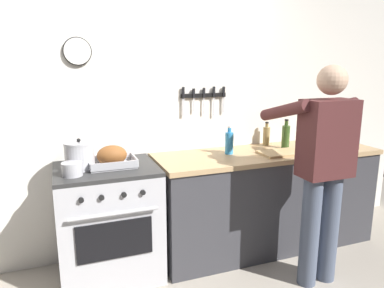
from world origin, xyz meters
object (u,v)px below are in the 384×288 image
at_px(roasting_pan, 112,157).
at_px(bottle_olive_oil, 286,136).
at_px(saucepan, 72,169).
at_px(person_cook, 323,163).
at_px(bottle_vinegar, 266,135).
at_px(stock_pot, 80,156).
at_px(cutting_board, 281,153).
at_px(bottle_dish_soap, 229,142).
at_px(stove, 109,222).

relative_size(roasting_pan, bottle_olive_oil, 1.30).
height_order(roasting_pan, saucepan, roasting_pan).
xyz_separation_m(person_cook, bottle_olive_oil, (0.15, 0.69, 0.06)).
relative_size(person_cook, bottle_vinegar, 7.38).
height_order(stock_pot, cutting_board, stock_pot).
distance_m(bottle_vinegar, bottle_dish_soap, 0.52).
bearing_deg(cutting_board, person_cook, -88.27).
bearing_deg(bottle_dish_soap, stove, -177.49).
distance_m(stove, roasting_pan, 0.52).
bearing_deg(bottle_dish_soap, cutting_board, -22.08).
xyz_separation_m(stock_pot, bottle_dish_soap, (1.24, 0.03, -0.00)).
xyz_separation_m(roasting_pan, bottle_dish_soap, (1.01, 0.05, 0.03)).
height_order(stove, bottle_vinegar, bottle_vinegar).
relative_size(person_cook, bottle_dish_soap, 6.80).
distance_m(stove, bottle_olive_oil, 1.74).
bearing_deg(stove, bottle_vinegar, 8.62).
bearing_deg(roasting_pan, bottle_olive_oil, 2.12).
distance_m(person_cook, bottle_vinegar, 0.87).
xyz_separation_m(bottle_dish_soap, bottle_olive_oil, (0.58, 0.01, 0.01)).
height_order(person_cook, saucepan, person_cook).
height_order(person_cook, roasting_pan, person_cook).
height_order(roasting_pan, bottle_olive_oil, bottle_olive_oil).
xyz_separation_m(saucepan, cutting_board, (1.72, 0.02, -0.04)).
bearing_deg(bottle_dish_soap, saucepan, -172.03).
height_order(stove, saucepan, saucepan).
bearing_deg(saucepan, bottle_dish_soap, 7.97).
bearing_deg(saucepan, bottle_vinegar, 11.68).
relative_size(person_cook, saucepan, 11.61).
height_order(stove, person_cook, person_cook).
bearing_deg(person_cook, bottle_dish_soap, 32.86).
relative_size(stove, stock_pot, 3.88).
xyz_separation_m(stove, bottle_vinegar, (1.55, 0.23, 0.54)).
xyz_separation_m(roasting_pan, bottle_vinegar, (1.50, 0.24, 0.02)).
bearing_deg(saucepan, person_cook, -16.09).
relative_size(stock_pot, bottle_vinegar, 1.03).
relative_size(cutting_board, bottle_olive_oil, 1.33).
bearing_deg(stock_pot, bottle_vinegar, 7.19).
relative_size(roasting_pan, bottle_dish_soap, 1.44).
relative_size(roasting_pan, bottle_vinegar, 1.57).
distance_m(stove, stock_pot, 0.58).
distance_m(stock_pot, bottle_vinegar, 1.74).
xyz_separation_m(bottle_vinegar, bottle_olive_oil, (0.09, -0.18, 0.02)).
bearing_deg(stove, saucepan, -151.05).
height_order(stove, stock_pot, stock_pot).
bearing_deg(roasting_pan, saucepan, -155.80).
height_order(saucepan, bottle_olive_oil, bottle_olive_oil).
bearing_deg(roasting_pan, stock_pot, 175.09).
bearing_deg(bottle_vinegar, stock_pot, -172.81).
xyz_separation_m(stove, bottle_dish_soap, (1.06, 0.05, 0.55)).
bearing_deg(person_cook, stove, 67.57).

